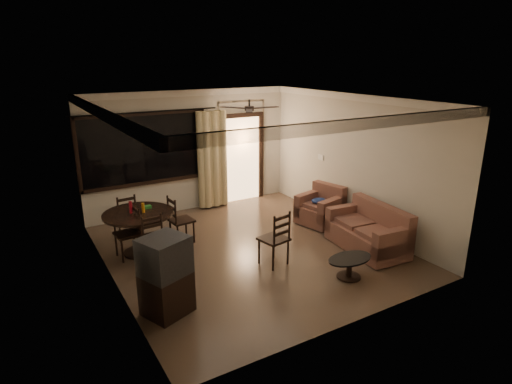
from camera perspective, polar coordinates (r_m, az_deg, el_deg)
ground at (r=8.19m, az=-0.81°, el=-7.68°), size 5.50×5.50×0.00m
room_shell at (r=9.40m, az=-3.12°, el=7.34°), size 5.50×6.70×5.50m
dining_table at (r=8.12m, az=-15.37°, el=-3.78°), size 1.27×1.27×1.01m
dining_chair_west at (r=8.14m, az=-16.58°, el=-6.45°), size 0.45×0.45×0.95m
dining_chair_east at (r=8.53m, az=-9.92°, el=-4.82°), size 0.45×0.45×0.95m
dining_chair_south at (r=7.50m, az=-12.85°, el=-8.05°), size 0.45×0.51×0.95m
dining_chair_north at (r=8.94m, az=-16.98°, el=-4.30°), size 0.45×0.45×0.95m
tv_cabinet at (r=6.19m, az=-11.94°, el=-10.88°), size 0.76×0.73×1.15m
sofa at (r=8.38m, az=14.92°, el=-5.21°), size 0.98×1.65×0.84m
armchair at (r=9.45m, az=8.70°, el=-2.16°), size 0.98×0.98×0.82m
coffee_table at (r=7.28m, az=12.36°, el=-9.41°), size 0.81×0.49×0.36m
side_chair at (r=7.53m, az=2.42°, el=-7.54°), size 0.52×0.52×1.00m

